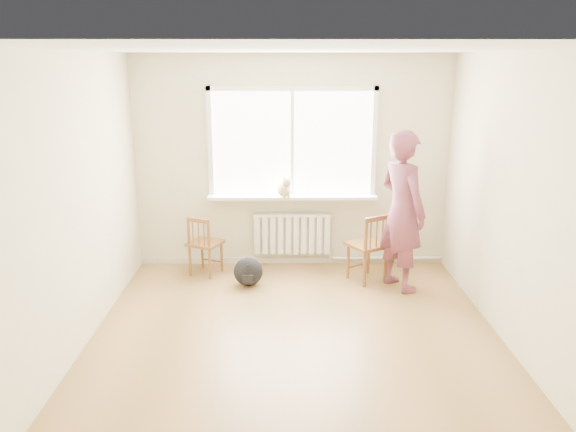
{
  "coord_description": "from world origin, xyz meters",
  "views": [
    {
      "loc": [
        -0.12,
        -4.81,
        2.61
      ],
      "look_at": [
        -0.06,
        1.2,
        0.94
      ],
      "focal_mm": 35.0,
      "sensor_mm": 36.0,
      "label": 1
    }
  ],
  "objects_px": {
    "backpack": "(248,272)",
    "chair_left": "(204,245)",
    "person": "(402,211)",
    "cat": "(285,188)",
    "chair_right": "(370,248)"
  },
  "relations": [
    {
      "from": "chair_right",
      "to": "backpack",
      "type": "relative_size",
      "value": 2.44
    },
    {
      "from": "chair_right",
      "to": "person",
      "type": "distance_m",
      "value": 0.63
    },
    {
      "from": "chair_left",
      "to": "cat",
      "type": "bearing_deg",
      "value": -143.17
    },
    {
      "from": "person",
      "to": "cat",
      "type": "distance_m",
      "value": 1.51
    },
    {
      "from": "chair_left",
      "to": "chair_right",
      "type": "height_order",
      "value": "chair_right"
    },
    {
      "from": "person",
      "to": "backpack",
      "type": "distance_m",
      "value": 1.95
    },
    {
      "from": "chair_left",
      "to": "cat",
      "type": "height_order",
      "value": "cat"
    },
    {
      "from": "chair_right",
      "to": "backpack",
      "type": "height_order",
      "value": "chair_right"
    },
    {
      "from": "chair_left",
      "to": "person",
      "type": "distance_m",
      "value": 2.46
    },
    {
      "from": "chair_left",
      "to": "cat",
      "type": "xyz_separation_m",
      "value": [
        1.01,
        0.22,
        0.69
      ]
    },
    {
      "from": "backpack",
      "to": "chair_left",
      "type": "bearing_deg",
      "value": 148.06
    },
    {
      "from": "chair_left",
      "to": "person",
      "type": "relative_size",
      "value": 0.41
    },
    {
      "from": "cat",
      "to": "person",
      "type": "bearing_deg",
      "value": -39.02
    },
    {
      "from": "chair_left",
      "to": "person",
      "type": "height_order",
      "value": "person"
    },
    {
      "from": "chair_left",
      "to": "backpack",
      "type": "xyz_separation_m",
      "value": [
        0.57,
        -0.36,
        -0.21
      ]
    }
  ]
}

